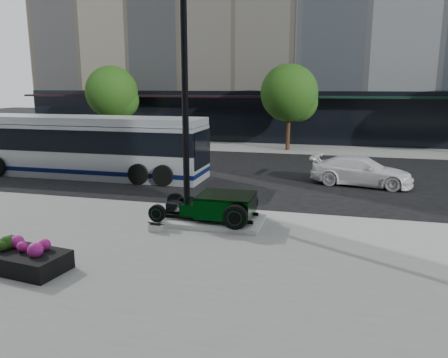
% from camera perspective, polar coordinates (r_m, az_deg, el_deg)
% --- Properties ---
extents(ground, '(120.00, 120.00, 0.00)m').
position_cam_1_polar(ground, '(17.66, 0.32, -2.32)').
color(ground, black).
rests_on(ground, ground).
extents(sidewalk_near, '(70.00, 17.00, 0.12)m').
position_cam_1_polar(sidewalk_near, '(8.57, -18.18, -19.05)').
color(sidewalk_near, gray).
rests_on(sidewalk_near, ground).
extents(sidewalk_far, '(70.00, 4.00, 0.12)m').
position_cam_1_polar(sidewalk_far, '(31.17, 6.65, 4.04)').
color(sidewalk_far, gray).
rests_on(sidewalk_far, ground).
extents(street_trees, '(29.80, 3.80, 5.70)m').
position_cam_1_polar(street_trees, '(29.82, 8.79, 10.77)').
color(street_trees, black).
rests_on(street_trees, sidewalk_far).
extents(display_plinth, '(3.40, 1.80, 0.15)m').
position_cam_1_polar(display_plinth, '(14.01, -1.92, -5.38)').
color(display_plinth, silver).
rests_on(display_plinth, sidewalk_near).
extents(hot_rod, '(3.22, 2.00, 0.81)m').
position_cam_1_polar(hot_rod, '(13.78, -0.60, -3.50)').
color(hot_rod, black).
rests_on(hot_rod, display_plinth).
extents(info_plaque, '(0.41, 0.31, 0.31)m').
position_cam_1_polar(info_plaque, '(13.33, -8.88, -6.22)').
color(info_plaque, silver).
rests_on(info_plaque, sidewalk_near).
extents(lamppost, '(0.41, 0.41, 7.50)m').
position_cam_1_polar(lamppost, '(15.24, -5.09, 8.98)').
color(lamppost, black).
rests_on(lamppost, sidewalk_near).
extents(flower_planter, '(2.34, 1.39, 0.72)m').
position_cam_1_polar(flower_planter, '(11.60, -24.95, -9.38)').
color(flower_planter, black).
rests_on(flower_planter, sidewalk_near).
extents(transit_bus, '(12.12, 2.88, 2.92)m').
position_cam_1_polar(transit_bus, '(22.67, -17.56, 4.17)').
color(transit_bus, silver).
rests_on(transit_bus, ground).
extents(white_sedan, '(4.66, 2.51, 1.28)m').
position_cam_1_polar(white_sedan, '(20.54, 17.48, 1.00)').
color(white_sedan, white).
rests_on(white_sedan, ground).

